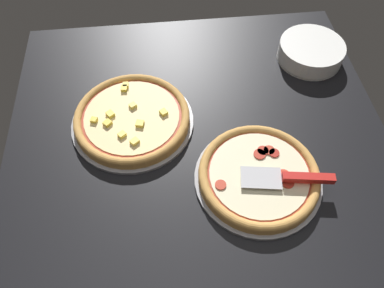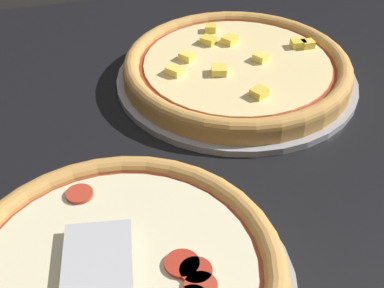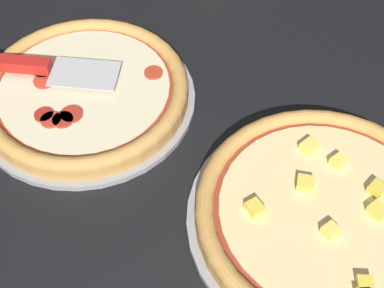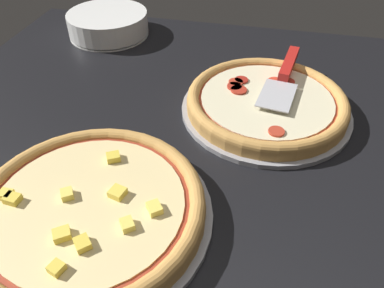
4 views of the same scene
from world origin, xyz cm
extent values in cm
cube|color=black|center=(0.00, 0.00, -1.80)|extent=(147.81, 113.58, 3.60)
cylinder|color=#939399|center=(1.83, -14.49, 0.50)|extent=(34.95, 34.95, 1.00)
cylinder|color=#C68E47|center=(1.83, -14.49, 2.02)|extent=(32.85, 32.85, 2.05)
torus|color=#C68E47|center=(1.83, -14.49, 3.05)|extent=(32.85, 32.85, 2.50)
cylinder|color=maroon|center=(1.83, -14.49, 3.12)|extent=(28.55, 28.55, 0.15)
cylinder|color=beige|center=(1.83, -14.49, 3.25)|extent=(26.94, 26.94, 0.40)
cylinder|color=#B73823|center=(0.58, -20.84, 3.65)|extent=(3.40, 3.40, 0.40)
cylinder|color=#AD2D1E|center=(8.88, -17.02, 3.65)|extent=(3.17, 3.17, 0.40)
cylinder|color=#B73823|center=(0.05, -17.39, 3.65)|extent=(3.40, 3.40, 0.40)
cylinder|color=#AD2D1E|center=(7.84, -15.86, 3.65)|extent=(3.40, 3.40, 0.40)
cylinder|color=#AD2D1E|center=(-1.82, -21.25, 3.65)|extent=(3.50, 3.50, 0.40)
cylinder|color=maroon|center=(7.78, -19.96, 3.65)|extent=(2.90, 2.90, 0.40)
cylinder|color=#B73823|center=(-0.55, -3.60, 3.65)|extent=(2.99, 2.99, 0.40)
cylinder|color=#B73823|center=(8.84, -18.79, 3.65)|extent=(3.12, 3.12, 0.40)
cylinder|color=#939399|center=(25.70, 19.27, 0.50)|extent=(37.08, 37.08, 1.00)
cylinder|color=#C68E47|center=(25.70, 19.27, 2.05)|extent=(34.85, 34.85, 2.10)
torus|color=#C68E47|center=(25.70, 19.27, 3.10)|extent=(34.85, 34.85, 2.45)
cylinder|color=maroon|center=(25.70, 19.27, 3.18)|extent=(30.29, 30.29, 0.15)
cylinder|color=beige|center=(25.70, 19.27, 3.30)|extent=(28.58, 28.58, 0.40)
cube|color=#F4D64C|center=(21.96, 16.86, 4.06)|extent=(2.71, 2.70, 1.11)
cube|color=yellow|center=(36.66, 21.39, 4.06)|extent=(2.41, 2.07, 1.11)
cube|color=#F9E05B|center=(15.70, 18.50, 4.06)|extent=(2.90, 2.96, 1.11)
cube|color=yellow|center=(23.22, 26.28, 4.06)|extent=(2.93, 2.94, 1.11)
cube|color=#F4D64C|center=(26.58, 25.53, 4.06)|extent=(2.99, 2.91, 1.11)
cube|color=#F9E05B|center=(29.21, 18.79, 4.06)|extent=(2.52, 2.59, 1.11)
cube|color=#F9E05B|center=(18.52, 22.08, 4.06)|extent=(2.63, 2.70, 1.11)
cube|color=yellow|center=(25.50, 9.66, 4.06)|extent=(2.83, 2.73, 1.11)
cube|color=#B7B7BC|center=(-0.02, -14.44, 4.42)|extent=(8.16, 11.60, 0.24)
cube|color=red|center=(-1.90, -26.47, 5.30)|extent=(4.29, 13.81, 2.00)
camera|label=1|loc=(-47.17, 9.08, 90.05)|focal=35.00mm
camera|label=2|loc=(-0.11, -47.74, 44.15)|focal=50.00mm
camera|label=3|loc=(61.77, 0.40, 63.41)|focal=50.00mm
camera|label=4|loc=(2.88, 51.06, 46.18)|focal=35.00mm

